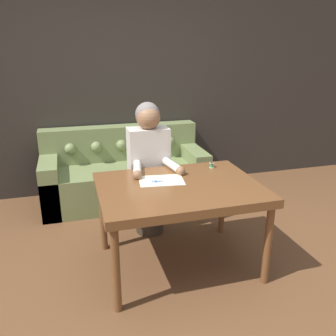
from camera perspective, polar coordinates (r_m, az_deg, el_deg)
ground_plane at (r=3.07m, az=0.26°, el=-16.85°), size 16.00×16.00×0.00m
wall_back at (r=4.53m, az=-7.17°, el=12.63°), size 8.00×0.06×2.60m
dining_table at (r=2.88m, az=1.80°, el=-4.04°), size 1.29×0.97×0.74m
couch at (r=4.35m, az=-7.02°, el=-1.06°), size 1.91×0.81×0.86m
person at (r=3.42m, az=-3.07°, el=-0.04°), size 0.46×0.60×1.31m
pattern_paper_main at (r=2.94m, az=-1.08°, el=-2.01°), size 0.39×0.30×0.00m
scissors at (r=2.92m, az=-1.35°, el=-2.17°), size 0.20×0.08×0.01m
thread_spool at (r=3.27m, az=7.02°, el=0.45°), size 0.04×0.04×0.05m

